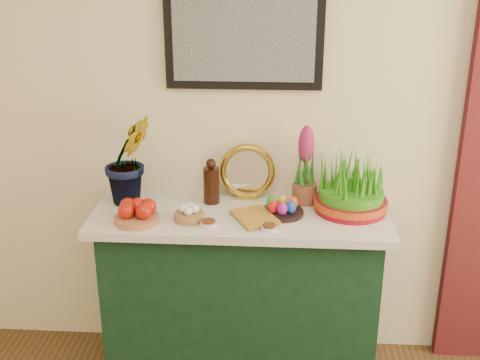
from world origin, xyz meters
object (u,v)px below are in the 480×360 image
Objects in this scene: hyacinth_green at (128,146)px; book at (238,220)px; wheatgrass_sabzeh at (352,186)px; sideboard at (241,296)px; mirror at (247,172)px.

book is (0.54, -0.21, -0.27)m from hyacinth_green.
book is at bearing -59.80° from hyacinth_green.
wheatgrass_sabzeh is (0.52, 0.17, 0.11)m from book.
hyacinth_green is at bearing 132.02° from book.
wheatgrass_sabzeh reaches higher than sideboard.
mirror is 1.28× the size of book.
hyacinth_green reaches higher than mirror.
hyacinth_green is 0.59m from mirror.
hyacinth_green is at bearing -170.59° from mirror.
hyacinth_green is at bearing 170.82° from sideboard.
wheatgrass_sabzeh is (1.06, -0.04, -0.16)m from hyacinth_green.
sideboard is 5.98× the size of book.
sideboard is 2.25× the size of hyacinth_green.
mirror is (0.02, 0.18, 0.60)m from sideboard.
book is at bearing -94.42° from mirror.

